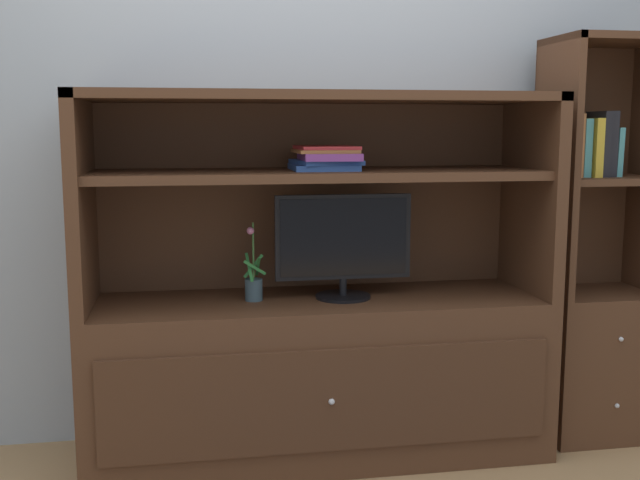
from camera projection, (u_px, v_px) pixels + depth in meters
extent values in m
cube|color=#9EA8B2|center=(304.00, 119.00, 3.37)|extent=(6.00, 0.10, 2.80)
cube|color=#4C2D1C|center=(318.00, 376.00, 3.18)|extent=(1.89, 0.56, 0.67)
cube|color=#462A19|center=(331.00, 400.00, 2.90)|extent=(1.74, 0.02, 0.40)
sphere|color=silver|center=(332.00, 402.00, 2.89)|extent=(0.02, 0.02, 0.02)
cube|color=#4C2D1C|center=(82.00, 201.00, 2.91)|extent=(0.05, 0.56, 0.83)
cube|color=#4C2D1C|center=(531.00, 194.00, 3.23)|extent=(0.05, 0.56, 0.83)
cube|color=#4C2D1C|center=(307.00, 192.00, 3.33)|extent=(1.89, 0.02, 0.83)
cube|color=#4C2D1C|center=(318.00, 97.00, 3.01)|extent=(1.89, 0.56, 0.04)
cube|color=#4C2D1C|center=(318.00, 175.00, 3.06)|extent=(1.79, 0.50, 0.04)
cylinder|color=black|center=(343.00, 296.00, 3.14)|extent=(0.23, 0.23, 0.01)
cylinder|color=black|center=(343.00, 287.00, 3.14)|extent=(0.03, 0.03, 0.07)
cube|color=black|center=(343.00, 237.00, 3.10)|extent=(0.56, 0.02, 0.35)
cube|color=black|center=(344.00, 237.00, 3.09)|extent=(0.52, 0.00, 0.31)
cylinder|color=#384C56|center=(254.00, 290.00, 3.09)|extent=(0.07, 0.07, 0.09)
cylinder|color=#3D6B33|center=(253.00, 251.00, 3.06)|extent=(0.01, 0.01, 0.23)
cube|color=#2D7A38|center=(258.00, 267.00, 3.08)|extent=(0.01, 0.14, 0.10)
cube|color=#2D7A38|center=(253.00, 266.00, 3.09)|extent=(0.08, 0.01, 0.10)
cube|color=#2D7A38|center=(249.00, 267.00, 3.07)|extent=(0.03, 0.12, 0.10)
cube|color=#2D7A38|center=(255.00, 268.00, 3.06)|extent=(0.09, 0.03, 0.07)
sphere|color=#C6729E|center=(250.00, 231.00, 3.04)|extent=(0.03, 0.03, 0.03)
cube|color=#2D519E|center=(323.00, 167.00, 3.06)|extent=(0.26, 0.28, 0.02)
cube|color=#2D519E|center=(326.00, 162.00, 3.06)|extent=(0.27, 0.30, 0.02)
cube|color=purple|center=(329.00, 156.00, 3.04)|extent=(0.23, 0.30, 0.03)
cube|color=#A56638|center=(325.00, 151.00, 3.04)|extent=(0.24, 0.27, 0.01)
cube|color=red|center=(326.00, 148.00, 3.06)|extent=(0.24, 0.27, 0.01)
cube|color=#4C2D1C|center=(594.00, 362.00, 3.40)|extent=(0.49, 0.38, 0.65)
sphere|color=silver|center=(621.00, 339.00, 3.18)|extent=(0.02, 0.02, 0.02)
sphere|color=silver|center=(617.00, 406.00, 3.23)|extent=(0.02, 0.02, 0.02)
cube|color=#4C2D1C|center=(555.00, 168.00, 3.23)|extent=(0.03, 0.38, 1.09)
cube|color=#4C2D1C|center=(583.00, 165.00, 3.45)|extent=(0.49, 0.02, 1.09)
cube|color=#4C2D1C|center=(604.00, 180.00, 3.28)|extent=(0.43, 0.35, 0.03)
cube|color=#4C2D1C|center=(612.00, 40.00, 3.19)|extent=(0.49, 0.38, 0.03)
cube|color=#A56638|center=(571.00, 145.00, 3.23)|extent=(0.04, 0.15, 0.27)
cube|color=teal|center=(581.00, 148.00, 3.24)|extent=(0.03, 0.14, 0.25)
cube|color=gold|center=(590.00, 148.00, 3.24)|extent=(0.03, 0.18, 0.25)
cube|color=black|center=(598.00, 144.00, 3.25)|extent=(0.03, 0.17, 0.28)
cube|color=black|center=(606.00, 144.00, 3.26)|extent=(0.03, 0.13, 0.28)
cube|color=teal|center=(614.00, 152.00, 3.27)|extent=(0.03, 0.12, 0.21)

